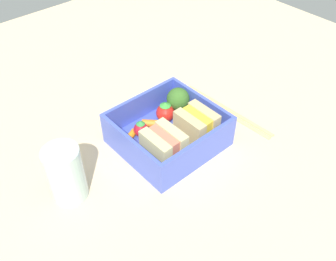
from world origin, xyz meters
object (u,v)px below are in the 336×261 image
(strawberry_left, at_px, (165,112))
(sandwich_center_left, at_px, (164,146))
(strawberry_far_left, at_px, (141,129))
(carrot_stick_far_left, at_px, (153,124))
(broccoli_floret, at_px, (178,99))
(carrot_stick_left, at_px, (129,138))
(chopstick_pair, at_px, (227,110))
(drinking_glass, at_px, (66,174))
(sandwich_left, at_px, (196,126))

(strawberry_left, bearing_deg, sandwich_center_left, 47.23)
(sandwich_center_left, relative_size, strawberry_far_left, 1.94)
(sandwich_center_left, height_order, carrot_stick_far_left, sandwich_center_left)
(broccoli_floret, height_order, strawberry_left, broccoli_floret)
(sandwich_center_left, xyz_separation_m, carrot_stick_left, (0.02, -0.07, -0.02))
(carrot_stick_far_left, height_order, carrot_stick_left, carrot_stick_far_left)
(strawberry_left, relative_size, carrot_stick_far_left, 0.94)
(strawberry_left, distance_m, chopstick_pair, 0.12)
(carrot_stick_left, distance_m, drinking_glass, 0.13)
(strawberry_far_left, bearing_deg, chopstick_pair, 165.22)
(broccoli_floret, distance_m, strawberry_far_left, 0.09)
(strawberry_left, distance_m, drinking_glass, 0.20)
(drinking_glass, bearing_deg, chopstick_pair, 175.73)
(sandwich_left, relative_size, carrot_stick_far_left, 1.47)
(carrot_stick_far_left, height_order, drinking_glass, drinking_glass)
(broccoli_floret, height_order, drinking_glass, drinking_glass)
(strawberry_far_left, xyz_separation_m, chopstick_pair, (-0.16, 0.04, -0.02))
(carrot_stick_far_left, height_order, strawberry_far_left, strawberry_far_left)
(broccoli_floret, distance_m, drinking_glass, 0.23)
(broccoli_floret, relative_size, strawberry_far_left, 1.67)
(broccoli_floret, relative_size, strawberry_left, 1.34)
(strawberry_far_left, xyz_separation_m, drinking_glass, (0.15, 0.02, 0.02))
(chopstick_pair, bearing_deg, carrot_stick_left, -13.97)
(sandwich_center_left, bearing_deg, chopstick_pair, -173.31)
(carrot_stick_left, height_order, drinking_glass, drinking_glass)
(sandwich_center_left, xyz_separation_m, broccoli_floret, (-0.09, -0.06, 0.01))
(sandwich_left, relative_size, strawberry_left, 1.56)
(sandwich_left, xyz_separation_m, carrot_stick_far_left, (0.04, -0.07, -0.02))
(broccoli_floret, xyz_separation_m, strawberry_far_left, (0.08, 0.00, -0.02))
(sandwich_left, height_order, carrot_stick_left, sandwich_left)
(sandwich_left, xyz_separation_m, strawberry_far_left, (0.06, -0.06, -0.01))
(carrot_stick_far_left, xyz_separation_m, chopstick_pair, (-0.14, 0.05, -0.01))
(strawberry_left, height_order, drinking_glass, drinking_glass)
(sandwich_left, xyz_separation_m, strawberry_left, (0.01, -0.07, -0.01))
(sandwich_center_left, distance_m, strawberry_left, 0.09)
(chopstick_pair, height_order, drinking_glass, drinking_glass)
(carrot_stick_far_left, relative_size, carrot_stick_left, 1.13)
(chopstick_pair, distance_m, drinking_glass, 0.32)
(sandwich_left, relative_size, chopstick_pair, 0.30)
(sandwich_center_left, bearing_deg, carrot_stick_far_left, -116.41)
(sandwich_center_left, xyz_separation_m, strawberry_far_left, (-0.01, -0.06, -0.01))
(sandwich_center_left, bearing_deg, broccoli_floret, -144.00)
(carrot_stick_far_left, relative_size, chopstick_pair, 0.20)
(sandwich_center_left, height_order, drinking_glass, drinking_glass)
(carrot_stick_far_left, bearing_deg, drinking_glass, 7.26)
(sandwich_center_left, xyz_separation_m, strawberry_left, (-0.06, -0.07, -0.01))
(broccoli_floret, xyz_separation_m, drinking_glass, (0.23, 0.02, 0.00))
(strawberry_left, distance_m, strawberry_far_left, 0.06)
(broccoli_floret, xyz_separation_m, strawberry_left, (0.03, -0.00, -0.01))
(strawberry_left, relative_size, strawberry_far_left, 1.24)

